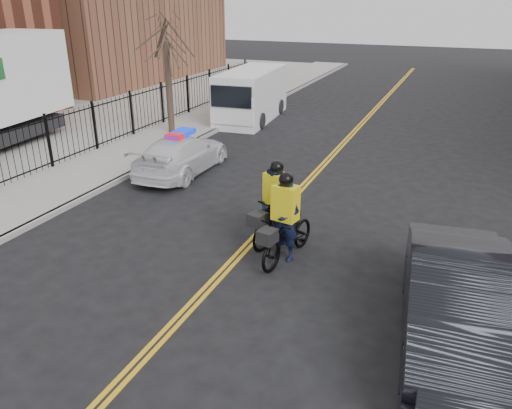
{
  "coord_description": "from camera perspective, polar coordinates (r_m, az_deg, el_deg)",
  "views": [
    {
      "loc": [
        4.58,
        -9.17,
        5.93
      ],
      "look_at": [
        0.34,
        1.01,
        1.3
      ],
      "focal_mm": 35.0,
      "sensor_mm": 36.0,
      "label": 1
    }
  ],
  "objects": [
    {
      "name": "cargo_van",
      "position": [
        25.89,
        -0.65,
        12.28
      ],
      "size": [
        2.69,
        6.12,
        2.5
      ],
      "rotation": [
        0.0,
        0.0,
        0.09
      ],
      "color": "white",
      "rests_on": "ground"
    },
    {
      "name": "cyclist_near",
      "position": [
        11.93,
        3.29,
        -2.9
      ],
      "size": [
        1.18,
        2.36,
        2.21
      ],
      "rotation": [
        0.0,
        0.0,
        -0.18
      ],
      "color": "black",
      "rests_on": "ground"
    },
    {
      "name": "iron_fence",
      "position": [
        22.44,
        -15.51,
        9.26
      ],
      "size": [
        0.12,
        28.0,
        2.0
      ],
      "primitive_type": null,
      "color": "black",
      "rests_on": "ground"
    },
    {
      "name": "sidewalk",
      "position": [
        21.8,
        -12.1,
        6.67
      ],
      "size": [
        3.0,
        60.0,
        0.15
      ],
      "primitive_type": "cube",
      "color": "gray",
      "rests_on": "ground"
    },
    {
      "name": "ground",
      "position": [
        11.84,
        -3.41,
        -7.32
      ],
      "size": [
        120.0,
        120.0,
        0.0
      ],
      "primitive_type": "plane",
      "color": "black",
      "rests_on": "ground"
    },
    {
      "name": "center_line_right",
      "position": [
        18.71,
        7.56,
        4.11
      ],
      "size": [
        0.1,
        60.0,
        0.01
      ],
      "primitive_type": "cube",
      "color": "gold",
      "rests_on": "ground"
    },
    {
      "name": "cyclist_far",
      "position": [
        12.7,
        2.28,
        -0.73
      ],
      "size": [
        1.14,
        2.27,
        2.21
      ],
      "rotation": [
        0.0,
        0.0,
        -0.25
      ],
      "color": "black",
      "rests_on": "ground"
    },
    {
      "name": "street_tree",
      "position": [
        22.84,
        -10.15,
        16.41
      ],
      "size": [
        3.2,
        3.2,
        4.8
      ],
      "color": "#372920",
      "rests_on": "sidewalk"
    },
    {
      "name": "center_line_left",
      "position": [
        18.75,
        7.09,
        4.17
      ],
      "size": [
        0.1,
        60.0,
        0.01
      ],
      "primitive_type": "cube",
      "color": "gold",
      "rests_on": "ground"
    },
    {
      "name": "dark_sedan",
      "position": [
        9.75,
        22.08,
        -10.47
      ],
      "size": [
        2.38,
        5.37,
        1.72
      ],
      "primitive_type": "imported",
      "rotation": [
        0.0,
        0.0,
        0.11
      ],
      "color": "black",
      "rests_on": "ground"
    },
    {
      "name": "police_cruiser",
      "position": [
        18.13,
        -8.49,
        5.7
      ],
      "size": [
        2.07,
        4.75,
        1.52
      ],
      "rotation": [
        0.0,
        0.0,
        3.18
      ],
      "color": "white",
      "rests_on": "ground"
    },
    {
      "name": "curb",
      "position": [
        21.0,
        -8.69,
        6.31
      ],
      "size": [
        0.2,
        60.0,
        0.15
      ],
      "primitive_type": "cube",
      "color": "gray",
      "rests_on": "ground"
    }
  ]
}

